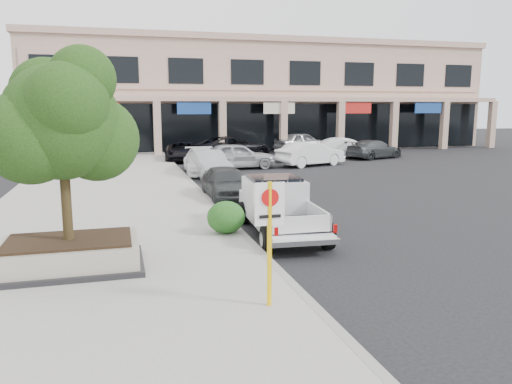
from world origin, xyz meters
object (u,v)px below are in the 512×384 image
(pickup_truck, at_px, (281,208))
(lot_car_f, at_px, (345,148))
(no_parking_sign, at_px, (270,227))
(lot_car_c, at_px, (374,149))
(lot_car_a, at_px, (237,156))
(planter_tree, at_px, (68,123))
(lot_car_b, at_px, (311,154))
(lot_car_e, at_px, (302,142))
(curb_car_a, at_px, (226,183))
(curb_car_c, at_px, (202,161))
(planter, at_px, (70,254))
(lot_car_d, at_px, (233,147))
(curb_car_b, at_px, (209,164))
(curb_car_d, at_px, (182,151))

(pickup_truck, xyz_separation_m, lot_car_f, (11.48, 19.76, -0.07))
(no_parking_sign, relative_size, lot_car_f, 0.51)
(lot_car_c, relative_size, lot_car_f, 1.04)
(lot_car_a, bearing_deg, planter_tree, 154.19)
(lot_car_b, height_order, lot_car_f, lot_car_b)
(lot_car_e, bearing_deg, curb_car_a, 135.20)
(no_parking_sign, height_order, lot_car_f, no_parking_sign)
(curb_car_c, height_order, lot_car_b, lot_car_b)
(curb_car_c, bearing_deg, no_parking_sign, -91.63)
(lot_car_c, bearing_deg, curb_car_c, 89.19)
(lot_car_b, xyz_separation_m, lot_car_e, (2.91, 9.29, 0.06))
(planter, xyz_separation_m, lot_car_b, (12.94, 18.02, 0.29))
(planter_tree, distance_m, lot_car_f, 27.76)
(lot_car_c, bearing_deg, lot_car_d, 54.61)
(no_parking_sign, relative_size, curb_car_b, 0.53)
(planter, xyz_separation_m, curb_car_c, (5.69, 16.19, 0.22))
(planter, height_order, lot_car_d, lot_car_d)
(curb_car_a, xyz_separation_m, lot_car_a, (2.74, 9.73, 0.10))
(planter, height_order, pickup_truck, pickup_truck)
(no_parking_sign, relative_size, lot_car_c, 0.50)
(pickup_truck, bearing_deg, curb_car_d, 94.65)
(lot_car_a, bearing_deg, no_parking_sign, 166.75)
(curb_car_a, distance_m, lot_car_f, 18.25)
(curb_car_d, distance_m, lot_car_e, 11.27)
(curb_car_c, relative_size, lot_car_b, 1.04)
(curb_car_a, bearing_deg, planter_tree, -122.98)
(lot_car_b, xyz_separation_m, lot_car_d, (-3.79, 5.60, 0.05))
(planter_tree, xyz_separation_m, lot_car_d, (9.02, 23.47, -2.60))
(curb_car_d, relative_size, lot_car_d, 0.82)
(no_parking_sign, xyz_separation_m, lot_car_d, (5.43, 26.85, -0.82))
(planter_tree, xyz_separation_m, curb_car_c, (5.56, 16.04, -2.72))
(lot_car_c, bearing_deg, lot_car_a, 85.86)
(no_parking_sign, xyz_separation_m, curb_car_c, (1.97, 19.42, -0.93))
(pickup_truck, height_order, lot_car_c, pickup_truck)
(planter_tree, distance_m, curb_car_d, 23.68)
(lot_car_b, bearing_deg, lot_car_e, -37.22)
(lot_car_b, height_order, lot_car_d, lot_car_d)
(pickup_truck, distance_m, lot_car_a, 15.81)
(lot_car_c, bearing_deg, lot_car_e, 6.55)
(pickup_truck, relative_size, lot_car_e, 1.07)
(planter_tree, relative_size, curb_car_c, 0.83)
(lot_car_d, bearing_deg, no_parking_sign, 150.37)
(curb_car_b, relative_size, lot_car_e, 0.90)
(pickup_truck, height_order, curb_car_c, pickup_truck)
(pickup_truck, height_order, lot_car_e, lot_car_e)
(curb_car_a, xyz_separation_m, curb_car_c, (0.36, 8.18, 0.01))
(planter, xyz_separation_m, curb_car_a, (5.33, 8.02, 0.22))
(lot_car_f, bearing_deg, lot_car_e, 17.63)
(lot_car_a, bearing_deg, lot_car_c, -75.19)
(curb_car_d, distance_m, lot_car_b, 9.07)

